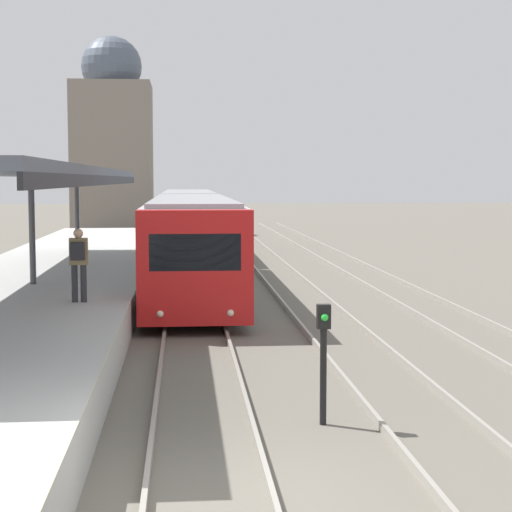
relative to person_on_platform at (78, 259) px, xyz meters
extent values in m
plane|color=#666056|center=(2.62, -10.05, -1.86)|extent=(240.00, 240.00, 0.00)
cube|color=gray|center=(1.90, -10.05, -1.78)|extent=(0.07, 120.00, 0.15)
cube|color=gray|center=(3.33, -10.05, -1.78)|extent=(0.07, 120.00, 0.15)
cube|color=gray|center=(5.19, -10.05, -1.78)|extent=(0.07, 120.00, 0.15)
cube|color=yellow|center=(0.90, -10.05, -0.99)|extent=(0.50, 80.00, 0.01)
cube|color=#4C515B|center=(-1.62, 3.53, 1.98)|extent=(4.00, 24.07, 0.20)
cube|color=black|center=(0.34, 3.53, 1.76)|extent=(0.08, 24.07, 0.24)
cylinder|color=#47474C|center=(-1.62, 3.53, 0.44)|extent=(0.16, 0.16, 2.86)
cylinder|color=#47474C|center=(-1.62, 13.15, 0.44)|extent=(0.16, 0.16, 2.86)
cylinder|color=#2D2D33|center=(-0.10, 0.04, -0.56)|extent=(0.14, 0.14, 0.85)
cylinder|color=#2D2D33|center=(0.10, 0.04, -0.56)|extent=(0.14, 0.14, 0.85)
cube|color=olive|center=(0.00, 0.04, 0.16)|extent=(0.40, 0.22, 0.60)
sphere|color=tan|center=(0.00, 0.04, 0.57)|extent=(0.22, 0.22, 0.22)
cube|color=#232328|center=(0.00, -0.16, 0.18)|extent=(0.30, 0.18, 0.40)
cube|color=red|center=(2.62, 0.41, -0.25)|extent=(2.69, 0.70, 2.66)
cube|color=black|center=(2.62, 0.08, 0.12)|extent=(2.10, 0.04, 0.85)
sphere|color=#EFEACC|center=(1.81, 0.07, -1.29)|extent=(0.16, 0.16, 0.16)
sphere|color=#EFEACC|center=(3.42, 0.07, -1.29)|extent=(0.16, 0.16, 0.16)
cube|color=silver|center=(2.62, 8.23, -0.25)|extent=(2.69, 14.95, 2.66)
cube|color=gray|center=(2.62, 8.23, 1.14)|extent=(2.37, 14.65, 0.12)
cube|color=black|center=(2.62, 8.23, 0.04)|extent=(2.71, 13.75, 0.69)
cylinder|color=black|center=(1.48, 3.37, -1.51)|extent=(0.12, 0.70, 0.70)
cylinder|color=black|center=(3.76, 3.37, -1.51)|extent=(0.12, 0.70, 0.70)
cylinder|color=black|center=(1.48, 13.09, -1.51)|extent=(0.12, 0.70, 0.70)
cylinder|color=black|center=(3.76, 13.09, -1.51)|extent=(0.12, 0.70, 0.70)
cube|color=silver|center=(2.62, 23.53, -0.25)|extent=(2.69, 14.95, 2.66)
cube|color=gray|center=(2.62, 23.53, 1.14)|extent=(2.37, 14.65, 0.12)
cube|color=black|center=(2.62, 23.53, 0.04)|extent=(2.71, 13.75, 0.69)
cylinder|color=black|center=(1.48, 18.67, -1.51)|extent=(0.12, 0.70, 0.70)
cylinder|color=black|center=(3.76, 18.67, -1.51)|extent=(0.12, 0.70, 0.70)
cylinder|color=black|center=(1.48, 28.39, -1.51)|extent=(0.12, 0.70, 0.70)
cylinder|color=black|center=(3.76, 28.39, -1.51)|extent=(0.12, 0.70, 0.70)
cylinder|color=black|center=(4.40, -7.07, -1.13)|extent=(0.10, 0.10, 1.44)
cube|color=black|center=(4.40, -7.07, -0.23)|extent=(0.20, 0.14, 0.36)
sphere|color=green|center=(4.40, -7.16, -0.23)|extent=(0.11, 0.11, 0.11)
cube|color=slate|center=(-2.46, 40.53, 3.24)|extent=(5.35, 5.35, 10.19)
sphere|color=#4C5666|center=(-2.46, 40.53, 9.47)|extent=(4.12, 4.12, 4.12)
camera|label=1|loc=(2.36, -19.37, 1.77)|focal=60.00mm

